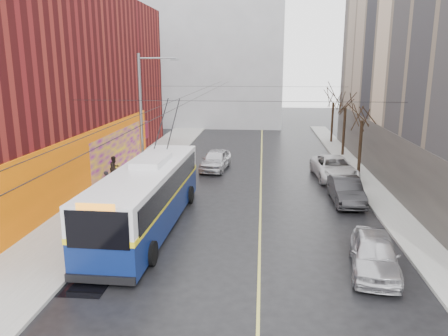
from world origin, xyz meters
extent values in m
plane|color=black|center=(0.00, 0.00, 0.00)|extent=(140.00, 140.00, 0.00)
cube|color=gray|center=(-8.00, 12.00, 0.07)|extent=(4.00, 60.00, 0.15)
cube|color=gray|center=(9.00, 12.00, 0.07)|extent=(2.00, 60.00, 0.15)
cube|color=#BFB74C|center=(1.50, 14.00, 0.00)|extent=(0.12, 50.00, 0.01)
cube|color=#601314|center=(-16.00, 14.00, 7.00)|extent=(12.00, 36.00, 14.00)
cube|color=orange|center=(-9.96, 10.00, 2.00)|extent=(0.08, 28.00, 4.00)
cube|color=#78048B|center=(-9.92, 16.00, 1.60)|extent=(0.06, 12.00, 3.20)
cube|color=#4C4742|center=(9.97, 14.00, 2.00)|extent=(0.06, 36.00, 4.00)
cube|color=gray|center=(-6.00, 45.00, 9.00)|extent=(20.00, 12.00, 18.00)
cylinder|color=slate|center=(-6.30, 10.00, 4.50)|extent=(0.20, 0.20, 9.00)
cube|color=maroon|center=(-5.95, 10.00, 4.20)|extent=(0.04, 0.60, 1.10)
cylinder|color=slate|center=(-5.10, 10.00, 8.70)|extent=(2.40, 0.10, 0.10)
cube|color=slate|center=(-4.00, 10.00, 8.60)|extent=(0.50, 0.22, 0.12)
cylinder|color=black|center=(-3.80, 15.00, 6.20)|extent=(0.02, 60.00, 0.02)
cylinder|color=black|center=(-2.80, 15.00, 6.20)|extent=(0.02, 60.00, 0.02)
cylinder|color=black|center=(0.00, 6.00, 6.40)|extent=(18.00, 0.02, 0.02)
cylinder|color=black|center=(0.00, 22.00, 6.40)|extent=(18.00, 0.02, 0.02)
cylinder|color=black|center=(9.00, 16.00, 2.10)|extent=(0.24, 0.24, 4.20)
cylinder|color=black|center=(9.00, 23.00, 2.24)|extent=(0.24, 0.24, 4.48)
cylinder|color=black|center=(9.00, 30.00, 2.18)|extent=(0.24, 0.24, 4.37)
cube|color=black|center=(-5.50, -1.99, 0.00)|extent=(2.45, 3.39, 0.01)
ellipsoid|color=slate|center=(-3.12, 8.55, 7.14)|extent=(0.44, 0.20, 0.12)
ellipsoid|color=slate|center=(-1.87, 11.65, 7.22)|extent=(0.44, 0.20, 0.12)
ellipsoid|color=slate|center=(-4.09, 11.39, 6.51)|extent=(0.44, 0.20, 0.12)
cube|color=#0A194F|center=(-4.33, 3.54, 1.01)|extent=(3.12, 12.88, 1.60)
cube|color=silver|center=(-4.33, 3.54, 2.51)|extent=(3.12, 12.88, 1.39)
cube|color=yellow|center=(-4.33, 3.54, 1.82)|extent=(3.17, 12.93, 0.23)
cube|color=black|center=(-4.50, -2.87, 2.35)|extent=(2.46, 0.11, 1.49)
cube|color=black|center=(-4.15, 9.96, 2.35)|extent=(2.46, 0.11, 1.28)
cube|color=black|center=(-5.74, 3.58, 2.40)|extent=(0.36, 11.74, 1.07)
cube|color=black|center=(-2.92, 3.51, 2.40)|extent=(0.36, 11.74, 1.07)
cube|color=silver|center=(-4.30, 4.61, 3.36)|extent=(1.58, 3.24, 0.32)
cube|color=black|center=(-4.50, -2.91, 0.37)|extent=(2.78, 0.20, 0.32)
cylinder|color=black|center=(-5.83, -0.69, 0.53)|extent=(0.35, 1.08, 1.07)
cylinder|color=black|center=(-3.06, -0.76, 0.53)|extent=(0.35, 1.08, 1.07)
cylinder|color=black|center=(-5.60, 7.85, 0.53)|extent=(0.35, 1.08, 1.07)
cylinder|color=black|center=(-2.83, 7.78, 0.53)|extent=(0.35, 1.08, 1.07)
cylinder|color=black|center=(-4.57, 8.36, 4.91)|extent=(0.16, 3.71, 2.62)
cylinder|color=black|center=(-3.83, 8.34, 4.91)|extent=(0.16, 3.71, 2.62)
imported|color=#B4B4B9|center=(6.18, -0.56, 0.79)|extent=(2.55, 4.88, 1.58)
imported|color=black|center=(6.72, 8.72, 0.78)|extent=(1.72, 4.77, 1.56)
imported|color=silver|center=(6.89, 14.56, 0.83)|extent=(3.16, 6.13, 1.65)
imported|color=silver|center=(-2.18, 16.68, 0.82)|extent=(2.51, 5.01, 1.64)
imported|color=black|center=(-8.13, 8.20, 0.98)|extent=(0.49, 0.66, 1.66)
imported|color=black|center=(-9.11, 12.42, 1.01)|extent=(0.95, 1.04, 1.73)
imported|color=black|center=(-6.50, 13.81, 0.96)|extent=(1.06, 1.21, 1.62)
camera|label=1|loc=(1.50, -17.54, 8.32)|focal=35.00mm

